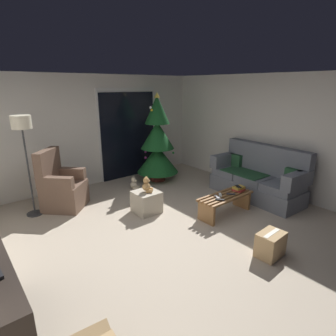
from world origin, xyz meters
name	(u,v)px	position (x,y,z in m)	size (l,w,h in m)	color
ground_plane	(176,234)	(0.00, 0.00, 0.00)	(7.00, 7.00, 0.00)	#B2A38E
wall_back	(89,131)	(0.00, 3.06, 1.25)	(5.72, 0.12, 2.50)	silver
wall_right	(281,136)	(2.86, 0.00, 1.25)	(0.12, 6.00, 2.50)	silver
patio_door_frame	(128,134)	(0.99, 2.99, 1.10)	(1.60, 0.02, 2.20)	silver
patio_door_glass	(129,136)	(0.99, 2.97, 1.05)	(1.50, 0.02, 2.10)	black
couch	(258,178)	(2.32, 0.09, 0.40)	(0.88, 1.98, 1.08)	slate
coffee_table	(225,201)	(1.13, -0.04, 0.25)	(1.10, 0.40, 0.38)	olive
remote_graphite	(231,194)	(1.22, -0.08, 0.39)	(0.04, 0.16, 0.02)	#333338
remote_white	(220,195)	(1.04, 0.02, 0.39)	(0.04, 0.16, 0.02)	silver
remote_black	(220,200)	(0.87, -0.12, 0.39)	(0.04, 0.16, 0.02)	black
remote_silver	(217,197)	(0.92, -0.01, 0.39)	(0.04, 0.16, 0.02)	#ADADB2
book_stack	(239,189)	(1.49, -0.05, 0.42)	(0.23, 0.21, 0.08)	#A32D28
cell_phone	(238,186)	(1.47, -0.04, 0.46)	(0.07, 0.14, 0.01)	black
christmas_tree	(157,143)	(1.33, 2.23, 0.93)	(1.00, 1.00, 2.10)	#4C1E19
armchair	(62,188)	(-1.03, 2.13, 0.40)	(0.97, 0.97, 1.13)	brown
floor_lamp	(23,132)	(-1.55, 2.16, 1.51)	(0.32, 0.32, 1.78)	#2D2D30
ottoman	(147,202)	(0.09, 0.95, 0.20)	(0.44, 0.44, 0.40)	#B2A893
teddy_bear_honey	(147,186)	(0.10, 0.94, 0.52)	(0.21, 0.21, 0.29)	tan
teddy_bear_cream_by_tree	(134,184)	(0.54, 2.08, 0.12)	(0.21, 0.22, 0.29)	beige
cardboard_box_taped_mid_floor	(270,244)	(0.62, -1.25, 0.17)	(0.40, 0.29, 0.35)	tan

